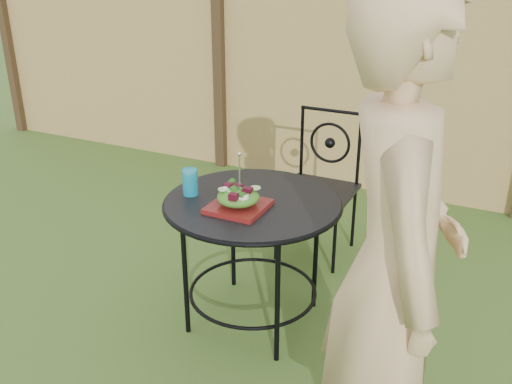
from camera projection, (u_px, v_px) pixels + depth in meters
ground at (238, 324)px, 3.15m from camera, size 60.00×60.00×0.00m
fence at (363, 78)px, 4.58m from camera, size 8.00×0.12×1.90m
patio_table at (253, 225)px, 2.97m from camera, size 0.92×0.92×0.72m
patio_chair at (321, 181)px, 3.74m from camera, size 0.46×0.46×0.95m
diner at (394, 267)px, 1.90m from camera, size 0.65×0.79×1.87m
salad_plate at (238, 207)px, 2.81m from camera, size 0.27×0.27×0.02m
salad at (238, 197)px, 2.79m from camera, size 0.21×0.21×0.08m
fork at (240, 173)px, 2.74m from camera, size 0.01×0.01×0.18m
drinking_glass at (190, 182)px, 2.96m from camera, size 0.08×0.08×0.14m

